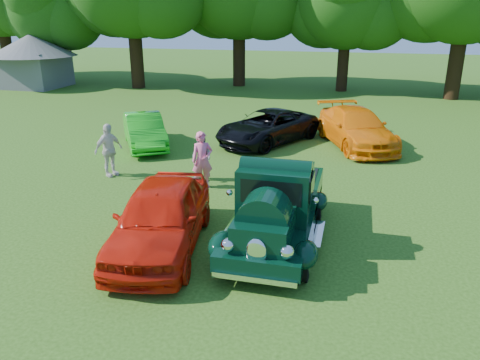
% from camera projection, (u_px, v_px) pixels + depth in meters
% --- Properties ---
extents(ground, '(120.00, 120.00, 0.00)m').
position_uv_depth(ground, '(270.00, 245.00, 11.51)').
color(ground, '#264911').
rests_on(ground, ground).
extents(hero_pickup, '(2.39, 5.14, 2.01)m').
position_uv_depth(hero_pickup, '(276.00, 208.00, 11.52)').
color(hero_pickup, black).
rests_on(hero_pickup, ground).
extents(red_convertible, '(2.68, 5.02, 1.63)m').
position_uv_depth(red_convertible, '(161.00, 217.00, 11.15)').
color(red_convertible, red).
rests_on(red_convertible, ground).
extents(back_car_lime, '(3.44, 4.34, 1.38)m').
position_uv_depth(back_car_lime, '(144.00, 131.00, 19.70)').
color(back_car_lime, '#17A916').
rests_on(back_car_lime, ground).
extents(back_car_black, '(4.46, 5.57, 1.41)m').
position_uv_depth(back_car_black, '(267.00, 127.00, 20.30)').
color(back_car_black, black).
rests_on(back_car_black, ground).
extents(back_car_orange, '(4.06, 5.78, 1.55)m').
position_uv_depth(back_car_orange, '(356.00, 128.00, 19.82)').
color(back_car_orange, orange).
rests_on(back_car_orange, ground).
extents(spectator_pink, '(0.81, 0.72, 1.86)m').
position_uv_depth(spectator_pink, '(202.00, 160.00, 15.02)').
color(spectator_pink, pink).
rests_on(spectator_pink, ground).
extents(spectator_grey, '(0.96, 0.88, 1.61)m').
position_uv_depth(spectator_grey, '(202.00, 158.00, 15.62)').
color(spectator_grey, slate).
rests_on(spectator_grey, ground).
extents(spectator_white, '(0.89, 1.17, 1.85)m').
position_uv_depth(spectator_white, '(109.00, 150.00, 16.10)').
color(spectator_white, silver).
rests_on(spectator_white, ground).
extents(gazebo, '(6.40, 6.40, 3.90)m').
position_uv_depth(gazebo, '(33.00, 55.00, 34.90)').
color(gazebo, slate).
rests_on(gazebo, ground).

